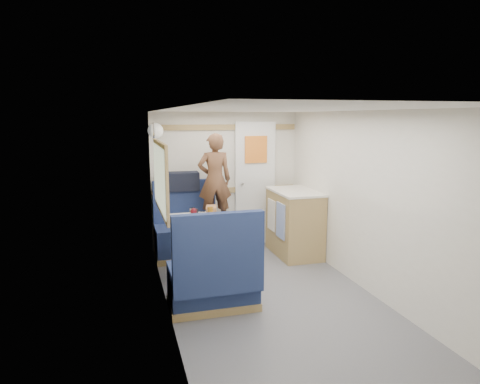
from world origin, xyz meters
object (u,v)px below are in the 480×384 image
object	(u,v)px
dinette_table	(198,233)
dome_light	(155,131)
cheese_block	(210,219)
tray	(215,222)
wine_glass	(194,212)
pepper_grinder	(197,213)
bench_near	(214,281)
galley_counter	(294,222)
beer_glass	(210,211)
orange_fruit	(220,218)
tumbler_right	(202,216)
person	(215,180)
duffel_bag	(179,181)
tumbler_left	(183,222)
tumbler_mid	(193,213)
salt_grinder	(193,219)
bread_loaf	(211,210)
bench_far	(187,236)

from	to	relation	value
dinette_table	dome_light	size ratio (longest dim) A/B	4.60
cheese_block	dome_light	bearing A→B (deg)	117.85
tray	cheese_block	bearing A→B (deg)	146.72
wine_glass	pepper_grinder	world-z (taller)	wine_glass
bench_near	dome_light	bearing A→B (deg)	102.82
dinette_table	galley_counter	distance (m)	1.57
bench_near	beer_glass	bearing A→B (deg)	79.78
bench_near	orange_fruit	xyz separation A→B (m)	(0.23, 0.67, 0.48)
bench_near	tumbler_right	distance (m)	0.97
person	cheese_block	distance (m)	0.98
duffel_bag	dinette_table	bearing A→B (deg)	-85.95
tray	beer_glass	bearing A→B (deg)	87.73
tumbler_right	wine_glass	bearing A→B (deg)	-157.05
galley_counter	wine_glass	distance (m)	1.69
orange_fruit	tumbler_left	world-z (taller)	tumbler_left
duffel_bag	wine_glass	xyz separation A→B (m)	(-0.00, -1.19, -0.19)
tumbler_left	cheese_block	bearing A→B (deg)	25.91
dome_light	cheese_block	xyz separation A→B (m)	(0.51, -0.96, -0.99)
dinette_table	galley_counter	world-z (taller)	galley_counter
tray	tumbler_mid	bearing A→B (deg)	123.28
wine_glass	tumbler_mid	world-z (taller)	wine_glass
dome_light	salt_grinder	size ratio (longest dim) A/B	2.04
orange_fruit	pepper_grinder	distance (m)	0.42
beer_glass	bench_near	bearing A→B (deg)	-100.22
dome_light	salt_grinder	distance (m)	1.39
cheese_block	wine_glass	xyz separation A→B (m)	(-0.18, 0.05, 0.09)
dome_light	bread_loaf	distance (m)	1.28
dinette_table	beer_glass	world-z (taller)	beer_glass
person	cheese_block	size ratio (longest dim) A/B	11.39
wine_glass	tumbler_right	bearing A→B (deg)	22.95
tumbler_mid	tumbler_left	bearing A→B (deg)	-112.22
duffel_bag	bench_near	bearing A→B (deg)	-87.23
person	cheese_block	world-z (taller)	person
tumbler_left	tumbler_mid	size ratio (longest dim) A/B	1.00
pepper_grinder	tumbler_mid	bearing A→B (deg)	177.95
tumbler_right	dinette_table	bearing A→B (deg)	160.39
bench_far	tray	size ratio (longest dim) A/B	3.42
person	cheese_block	bearing A→B (deg)	76.47
bench_near	cheese_block	xyz separation A→B (m)	(0.12, 0.75, 0.46)
pepper_grinder	salt_grinder	bearing A→B (deg)	-108.61
person	galley_counter	bearing A→B (deg)	170.99
tray	orange_fruit	size ratio (longest dim) A/B	3.87
salt_grinder	beer_glass	bearing A→B (deg)	47.10
cheese_block	pepper_grinder	xyz separation A→B (m)	(-0.10, 0.28, 0.02)
orange_fruit	tray	bearing A→B (deg)	138.88
duffel_bag	cheese_block	xyz separation A→B (m)	(0.18, -1.23, -0.27)
galley_counter	wine_glass	size ratio (longest dim) A/B	5.48
wine_glass	salt_grinder	distance (m)	0.08
dinette_table	pepper_grinder	size ratio (longest dim) A/B	8.72
tumbler_right	salt_grinder	bearing A→B (deg)	-152.12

